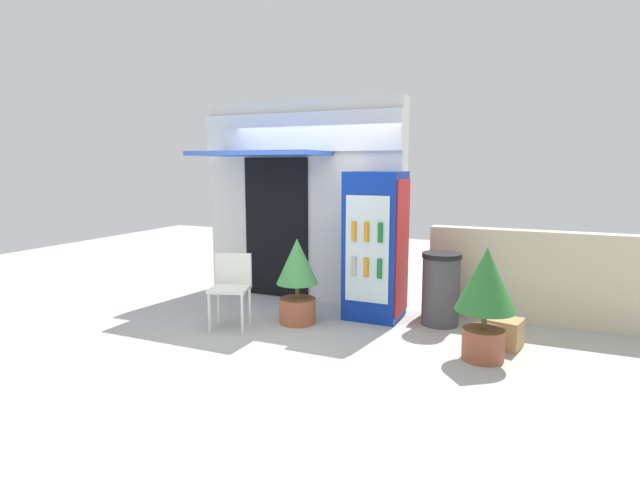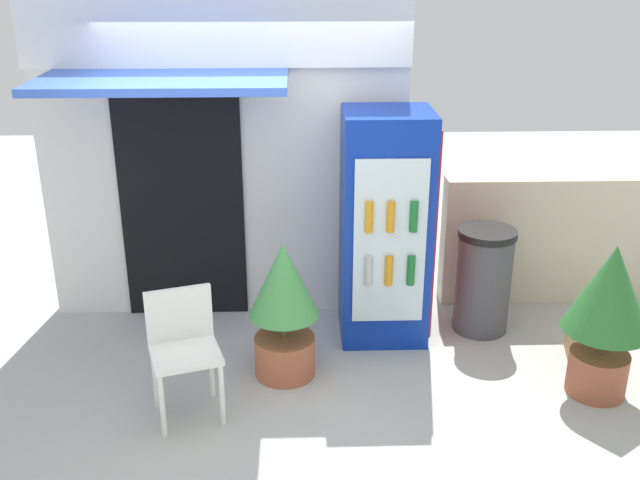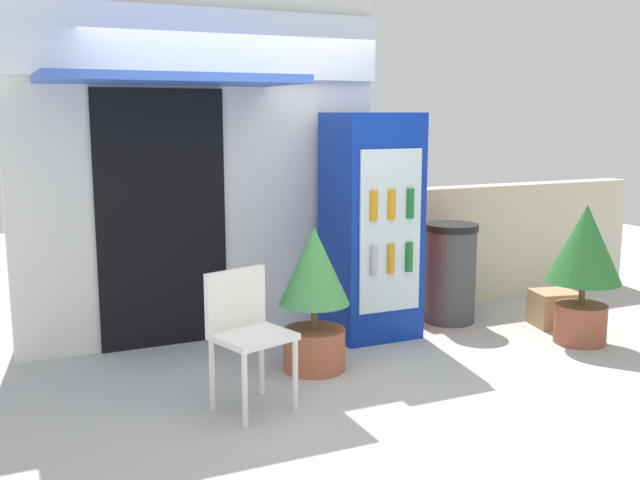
{
  "view_description": "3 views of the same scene",
  "coord_description": "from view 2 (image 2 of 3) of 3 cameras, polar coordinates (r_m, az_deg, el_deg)",
  "views": [
    {
      "loc": [
        2.93,
        -5.21,
        1.96
      ],
      "look_at": [
        0.5,
        0.29,
        1.07
      ],
      "focal_mm": 28.32,
      "sensor_mm": 36.0,
      "label": 1
    },
    {
      "loc": [
        0.31,
        -4.52,
        3.03
      ],
      "look_at": [
        0.46,
        0.25,
        1.1
      ],
      "focal_mm": 41.0,
      "sensor_mm": 36.0,
      "label": 2
    },
    {
      "loc": [
        -1.94,
        -4.48,
        1.88
      ],
      "look_at": [
        0.24,
        0.27,
        0.97
      ],
      "focal_mm": 41.25,
      "sensor_mm": 36.0,
      "label": 3
    }
  ],
  "objects": [
    {
      "name": "ground",
      "position": [
        5.45,
        -4.87,
        -11.9
      ],
      "size": [
        16.0,
        16.0,
        0.0
      ],
      "primitive_type": "plane",
      "color": "#B2B2AD"
    },
    {
      "name": "cardboard_box",
      "position": [
        6.18,
        20.54,
        -7.29
      ],
      "size": [
        0.44,
        0.4,
        0.31
      ],
      "primitive_type": "cube",
      "rotation": [
        0.0,
        0.0,
        -0.22
      ],
      "color": "tan",
      "rests_on": "ground"
    },
    {
      "name": "trash_bin",
      "position": [
        6.23,
        12.62,
        -3.05
      ],
      "size": [
        0.48,
        0.48,
        0.9
      ],
      "color": "#47474C",
      "rests_on": "ground"
    },
    {
      "name": "plastic_chair",
      "position": [
        5.08,
        -10.63,
        -7.83
      ],
      "size": [
        0.55,
        0.52,
        0.89
      ],
      "color": "white",
      "rests_on": "ground"
    },
    {
      "name": "potted_plant_curbside",
      "position": [
        5.49,
        21.57,
        -4.81
      ],
      "size": [
        0.6,
        0.6,
        1.16
      ],
      "color": "#995138",
      "rests_on": "ground"
    },
    {
      "name": "storefront_building",
      "position": [
        6.21,
        -7.67,
        7.43
      ],
      "size": [
        3.04,
        1.26,
        2.88
      ],
      "color": "silver",
      "rests_on": "ground"
    },
    {
      "name": "potted_plant_near_shop",
      "position": [
        5.38,
        -2.84,
        -4.94
      ],
      "size": [
        0.52,
        0.52,
        1.07
      ],
      "color": "#AD5B3D",
      "rests_on": "ground"
    },
    {
      "name": "stone_boundary_wall",
      "position": [
        7.04,
        20.82,
        0.1
      ],
      "size": [
        2.81,
        0.23,
        1.16
      ],
      "primitive_type": "cube",
      "color": "beige",
      "rests_on": "ground"
    },
    {
      "name": "drink_cooler",
      "position": [
        5.85,
        5.16,
        0.95
      ],
      "size": [
        0.71,
        0.7,
        1.88
      ],
      "color": "#0C2D9E",
      "rests_on": "ground"
    }
  ]
}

